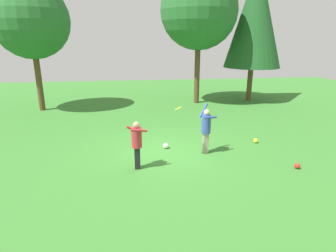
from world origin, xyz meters
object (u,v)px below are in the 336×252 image
at_px(frisbee, 178,108).
at_px(tree_right, 199,11).
at_px(tree_far_left, 31,21).
at_px(person_catcher, 137,141).
at_px(ball_yellow, 256,141).
at_px(tree_far_right, 255,15).
at_px(person_thrower, 206,127).
at_px(ball_white, 166,146).
at_px(ball_red, 297,166).

xyz_separation_m(frisbee, tree_right, (2.79, 9.24, 3.96)).
relative_size(tree_right, tree_far_left, 1.14).
height_order(person_catcher, tree_right, tree_right).
relative_size(person_catcher, tree_right, 0.20).
distance_m(ball_yellow, tree_far_right, 10.49).
bearing_deg(person_catcher, person_thrower, 0.20).
bearing_deg(ball_white, person_catcher, -124.71).
xyz_separation_m(person_thrower, ball_red, (2.73, -1.75, -0.93)).
distance_m(person_thrower, ball_red, 3.37).
height_order(person_catcher, tree_far_right, tree_far_right).
xyz_separation_m(person_catcher, tree_right, (4.27, 9.81, 4.89)).
xyz_separation_m(tree_far_left, tree_far_right, (13.67, 1.13, 0.49)).
bearing_deg(tree_far_left, tree_far_right, 4.74).
bearing_deg(person_catcher, tree_right, 45.15).
bearing_deg(ball_red, tree_right, 95.81).
relative_size(ball_yellow, tree_far_left, 0.03).
distance_m(frisbee, tree_right, 10.43).
bearing_deg(tree_far_right, ball_yellow, -110.62).
xyz_separation_m(ball_red, tree_right, (-1.07, 10.54, 5.77)).
bearing_deg(tree_right, person_catcher, -113.49).
distance_m(tree_far_left, tree_far_right, 13.73).
bearing_deg(tree_far_left, ball_white, -47.52).
xyz_separation_m(frisbee, ball_yellow, (3.51, 1.23, -1.81)).
height_order(ball_white, tree_far_right, tree_far_right).
relative_size(person_thrower, ball_red, 9.87).
relative_size(frisbee, ball_red, 1.88).
height_order(person_catcher, frisbee, frisbee).
relative_size(frisbee, tree_far_right, 0.04).
xyz_separation_m(person_catcher, tree_far_right, (8.12, 10.14, 4.67)).
xyz_separation_m(person_catcher, ball_red, (5.34, -0.72, -0.87)).
height_order(ball_red, ball_white, ball_white).
bearing_deg(person_catcher, ball_white, 33.94).
bearing_deg(person_thrower, ball_white, -45.92).
bearing_deg(tree_right, tree_far_right, 4.87).
bearing_deg(ball_white, tree_right, 69.12).
xyz_separation_m(ball_yellow, tree_far_right, (3.14, 8.33, 5.54)).
height_order(person_catcher, ball_yellow, person_catcher).
xyz_separation_m(ball_yellow, tree_right, (-0.72, 8.01, 5.77)).
bearing_deg(ball_yellow, tree_far_right, 69.38).
xyz_separation_m(person_thrower, tree_right, (1.66, 8.78, 4.84)).
distance_m(frisbee, ball_white, 2.13).
distance_m(tree_right, tree_far_right, 3.88).
distance_m(ball_red, tree_far_left, 15.45).
xyz_separation_m(ball_white, tree_right, (3.10, 8.13, 5.75)).
relative_size(frisbee, ball_white, 1.59).
xyz_separation_m(tree_right, tree_far_right, (3.86, 0.33, -0.22)).
distance_m(person_catcher, tree_right, 11.77).
relative_size(ball_red, tree_far_right, 0.02).
height_order(frisbee, tree_far_right, tree_far_right).
distance_m(ball_yellow, tree_far_left, 13.72).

